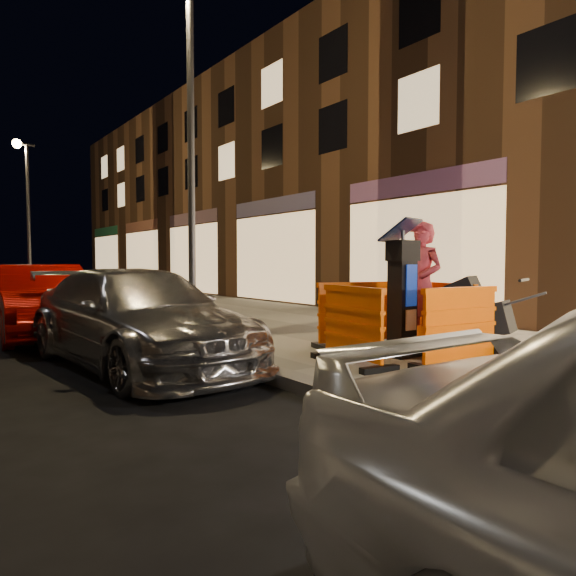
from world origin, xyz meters
TOP-DOWN VIEW (x-y plane):
  - ground_plane at (0.00, 0.00)m, footprint 120.00×120.00m
  - sidewalk at (3.00, 0.00)m, footprint 6.00×60.00m
  - kerb at (0.00, 0.00)m, footprint 0.30×60.00m
  - parking_kiosk at (1.96, -0.13)m, footprint 0.67×0.67m
  - barrier_front at (1.96, -1.08)m, footprint 1.35×0.66m
  - barrier_back at (1.96, 0.82)m, footprint 1.39×0.83m
  - barrier_kerbside at (1.01, -0.13)m, footprint 0.73×1.37m
  - barrier_bldgside at (2.91, -0.13)m, footprint 0.81×1.39m
  - car_silver at (-1.02, 2.10)m, footprint 2.30×4.89m
  - car_red at (-1.59, 5.86)m, footprint 1.76×4.40m
  - man at (2.63, 0.08)m, footprint 0.48×0.71m
  - stroller at (2.83, -0.82)m, footprint 0.82×1.01m
  - street_lamp_mid at (0.25, 3.00)m, footprint 0.12×0.12m
  - street_lamp_far at (0.25, 18.00)m, footprint 0.12×0.12m

SIDE VIEW (x-z plane):
  - ground_plane at x=0.00m, z-range 0.00..0.00m
  - car_silver at x=-1.02m, z-range -0.69..0.69m
  - car_red at x=-1.59m, z-range -0.71..0.71m
  - sidewalk at x=3.00m, z-range 0.00..0.15m
  - kerb at x=0.00m, z-range 0.00..0.15m
  - barrier_front at x=1.96m, z-range 0.15..1.16m
  - barrier_back at x=1.96m, z-range 0.15..1.16m
  - barrier_kerbside at x=1.01m, z-range 0.15..1.16m
  - barrier_bldgside at x=2.91m, z-range 0.15..1.16m
  - stroller at x=2.83m, z-range 0.15..1.24m
  - parking_kiosk at x=1.96m, z-range 0.15..1.97m
  - man at x=2.63m, z-range 0.15..2.09m
  - street_lamp_mid at x=0.25m, z-range 0.15..6.15m
  - street_lamp_far at x=0.25m, z-range 0.15..6.15m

